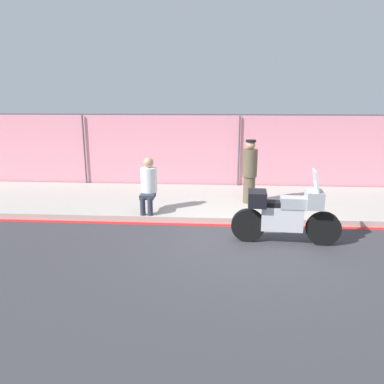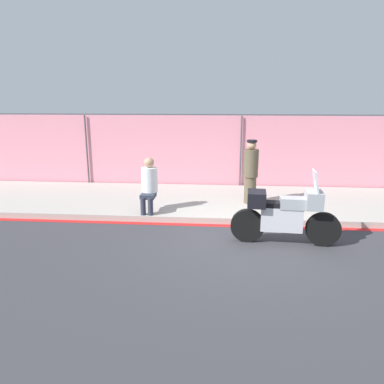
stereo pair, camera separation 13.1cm
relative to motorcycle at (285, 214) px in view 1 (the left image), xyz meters
The scene contains 7 objects.
ground_plane 0.94m from the motorcycle, behind, with size 120.00×120.00×0.00m, color #38383D.
sidewalk 2.91m from the motorcycle, 104.27° to the left, with size 36.86×3.43×0.15m.
curb_paint_stripe 1.35m from the motorcycle, 126.07° to the left, with size 36.86×0.18×0.01m.
storefront_fence 4.66m from the motorcycle, 98.76° to the left, with size 35.02×0.17×2.34m.
motorcycle is the anchor object (origin of this frame).
officer_standing 2.54m from the motorcycle, 101.94° to the left, with size 0.38×0.38×1.68m.
person_seated_on_curb 3.41m from the motorcycle, 153.33° to the left, with size 0.40×0.69×1.32m.
Camera 1 is at (-0.67, -7.34, 2.89)m, focal length 35.00 mm.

